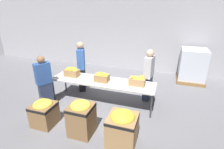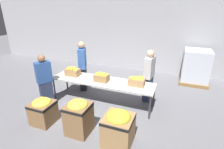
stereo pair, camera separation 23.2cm
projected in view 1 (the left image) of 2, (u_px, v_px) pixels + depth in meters
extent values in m
plane|color=slate|center=(103.00, 102.00, 5.70)|extent=(30.00, 30.00, 0.00)
cube|color=#A8A8AD|center=(129.00, 27.00, 7.98)|extent=(16.00, 0.08, 4.00)
cube|color=beige|center=(102.00, 81.00, 5.42)|extent=(3.28, 0.82, 0.04)
cylinder|color=#38383D|center=(54.00, 90.00, 5.72)|extent=(0.05, 0.05, 0.73)
cylinder|color=#38383D|center=(151.00, 107.00, 4.79)|extent=(0.05, 0.05, 0.73)
cylinder|color=#38383D|center=(65.00, 82.00, 6.33)|extent=(0.05, 0.05, 0.73)
cylinder|color=#38383D|center=(154.00, 95.00, 5.40)|extent=(0.05, 0.05, 0.73)
cube|color=#A37A4C|center=(72.00, 73.00, 5.73)|extent=(0.46, 0.28, 0.23)
ellipsoid|color=yellow|center=(72.00, 69.00, 5.68)|extent=(0.42, 0.24, 0.12)
ellipsoid|color=yellow|center=(73.00, 70.00, 5.57)|extent=(0.06, 0.17, 0.04)
ellipsoid|color=yellow|center=(70.00, 68.00, 5.73)|extent=(0.21, 0.11, 0.05)
ellipsoid|color=yellow|center=(72.00, 68.00, 5.76)|extent=(0.19, 0.15, 0.05)
ellipsoid|color=yellow|center=(68.00, 69.00, 5.63)|extent=(0.12, 0.20, 0.05)
cube|color=#A37A4C|center=(102.00, 78.00, 5.34)|extent=(0.43, 0.29, 0.22)
ellipsoid|color=yellow|center=(102.00, 74.00, 5.29)|extent=(0.38, 0.25, 0.10)
ellipsoid|color=yellow|center=(101.00, 74.00, 5.20)|extent=(0.19, 0.12, 0.04)
ellipsoid|color=yellow|center=(100.00, 73.00, 5.35)|extent=(0.12, 0.21, 0.05)
ellipsoid|color=yellow|center=(106.00, 74.00, 5.25)|extent=(0.20, 0.05, 0.04)
ellipsoid|color=yellow|center=(105.00, 74.00, 5.22)|extent=(0.20, 0.08, 0.06)
cube|color=tan|center=(137.00, 81.00, 5.10)|extent=(0.47, 0.30, 0.22)
ellipsoid|color=gold|center=(137.00, 78.00, 5.06)|extent=(0.39, 0.26, 0.08)
ellipsoid|color=gold|center=(142.00, 76.00, 5.08)|extent=(0.16, 0.11, 0.04)
ellipsoid|color=gold|center=(133.00, 77.00, 5.01)|extent=(0.18, 0.14, 0.05)
cube|color=black|center=(82.00, 79.00, 6.40)|extent=(0.37, 0.46, 0.85)
cube|color=#2D5199|center=(81.00, 59.00, 6.11)|extent=(0.41, 0.54, 0.70)
sphere|color=tan|center=(80.00, 45.00, 5.93)|extent=(0.24, 0.24, 0.24)
cube|color=#2D3856|center=(46.00, 95.00, 5.36)|extent=(0.37, 0.42, 0.77)
cube|color=#2D5199|center=(43.00, 73.00, 5.10)|extent=(0.42, 0.49, 0.64)
sphere|color=#896042|center=(41.00, 59.00, 4.94)|extent=(0.22, 0.22, 0.22)
cube|color=#2D3856|center=(147.00, 88.00, 5.77)|extent=(0.27, 0.41, 0.81)
cube|color=#B2B2B7|center=(149.00, 67.00, 5.49)|extent=(0.29, 0.49, 0.67)
sphere|color=#DBAD89|center=(150.00, 53.00, 5.32)|extent=(0.23, 0.23, 0.23)
cube|color=olive|center=(44.00, 114.00, 4.55)|extent=(0.56, 0.56, 0.60)
cube|color=black|center=(43.00, 106.00, 4.46)|extent=(0.57, 0.57, 0.07)
ellipsoid|color=yellow|center=(43.00, 104.00, 4.43)|extent=(0.48, 0.48, 0.20)
cube|color=olive|center=(82.00, 120.00, 4.19)|extent=(0.56, 0.56, 0.78)
cube|color=black|center=(81.00, 108.00, 4.07)|extent=(0.56, 0.56, 0.07)
ellipsoid|color=yellow|center=(81.00, 105.00, 4.05)|extent=(0.47, 0.47, 0.19)
cube|color=#A37A4C|center=(122.00, 130.00, 3.91)|extent=(0.64, 0.64, 0.71)
cube|color=black|center=(123.00, 119.00, 3.80)|extent=(0.64, 0.64, 0.07)
ellipsoid|color=gold|center=(123.00, 116.00, 3.77)|extent=(0.54, 0.54, 0.22)
cube|color=olive|center=(190.00, 79.00, 7.26)|extent=(1.07, 1.07, 0.13)
cube|color=silver|center=(193.00, 64.00, 7.01)|extent=(0.98, 0.98, 1.22)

